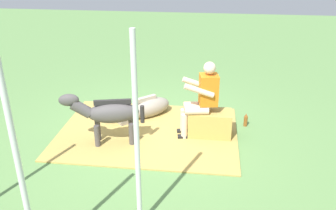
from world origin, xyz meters
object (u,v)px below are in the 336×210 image
Objects in this scene: person_seated at (202,97)px; tent_pole_mid at (19,168)px; pony_standing at (108,113)px; pony_lying at (145,108)px; soda_bottle at (246,120)px; tent_pole_left at (137,138)px; hay_bale at (210,124)px.

tent_pole_mid is at bearing 61.74° from person_seated.
person_seated is 1.01× the size of pony_standing.
pony_lying is 1.90m from soda_bottle.
tent_pole_left is (-0.87, 1.81, 0.62)m from pony_standing.
tent_pole_left is at bearing -144.50° from tent_pole_mid.
hay_bale reaches higher than pony_lying.
tent_pole_left is (0.78, 2.29, 0.95)m from hay_bale.
person_seated is at bearing -105.32° from tent_pole_left.
hay_bale is at bearing -163.85° from pony_standing.
soda_bottle is at bearing -145.63° from hay_bale.
soda_bottle is 0.11× the size of tent_pole_left.
hay_bale is 0.62× the size of pony_lying.
pony_lying is 4.70× the size of soda_bottle.
soda_bottle is 4.32m from tent_pole_mid.
tent_pole_mid is at bearing 35.50° from tent_pole_left.
soda_bottle is at bearing -150.26° from person_seated.
person_seated reaches higher than hay_bale.
pony_standing is 1.19m from pony_lying.
pony_standing is at bearing 68.73° from pony_lying.
pony_lying reaches higher than soda_bottle.
pony_lying is 3.06m from tent_pole_left.
tent_pole_mid reaches higher than soda_bottle.
soda_bottle is (-1.90, 0.13, -0.07)m from pony_lying.
tent_pole_left is at bearing 71.10° from hay_bale.
person_seated is 1.35m from pony_lying.
pony_standing is at bearing -92.23° from tent_pole_mid.
pony_standing is (1.66, 0.48, 0.33)m from hay_bale.
pony_standing is 0.56× the size of tent_pole_mid.
tent_pole_left and tent_pole_mid have the same top height.
pony_lying is 0.50× the size of tent_pole_left.
hay_bale is 1.37m from pony_lying.
soda_bottle is (-0.81, -0.47, -0.62)m from person_seated.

